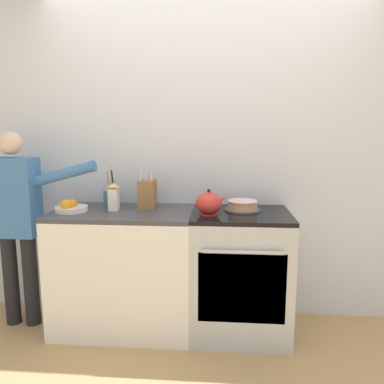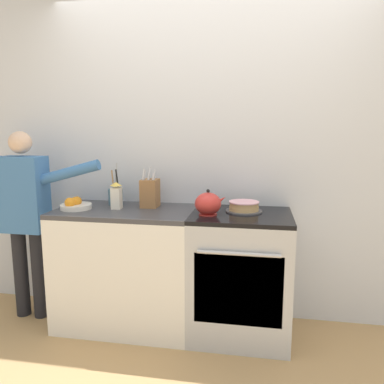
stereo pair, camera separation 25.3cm
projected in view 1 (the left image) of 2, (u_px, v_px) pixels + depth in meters
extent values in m
plane|color=tan|center=(203.00, 351.00, 2.57)|extent=(16.00, 16.00, 0.00)
cube|color=silver|center=(207.00, 156.00, 2.96)|extent=(8.00, 0.04, 2.60)
cube|color=white|center=(125.00, 272.00, 2.84)|extent=(1.03, 0.59, 0.88)
cube|color=#3D3D42|center=(123.00, 213.00, 2.76)|extent=(1.03, 0.59, 0.03)
cube|color=#B7BABF|center=(240.00, 275.00, 2.77)|extent=(0.71, 0.59, 0.89)
cube|color=black|center=(242.00, 288.00, 2.48)|extent=(0.58, 0.01, 0.49)
cylinder|color=#B7BABF|center=(243.00, 252.00, 2.41)|extent=(0.53, 0.02, 0.02)
cube|color=black|center=(241.00, 214.00, 2.70)|extent=(0.71, 0.59, 0.03)
cylinder|color=#4C4C51|center=(242.00, 210.00, 2.76)|extent=(0.27, 0.27, 0.01)
cylinder|color=tan|center=(243.00, 207.00, 2.75)|extent=(0.21, 0.21, 0.03)
cylinder|color=tan|center=(243.00, 203.00, 2.75)|extent=(0.21, 0.21, 0.03)
cylinder|color=#EFB2C1|center=(243.00, 201.00, 2.75)|extent=(0.22, 0.22, 0.01)
cylinder|color=red|center=(209.00, 214.00, 2.63)|extent=(0.13, 0.13, 0.01)
ellipsoid|color=red|center=(209.00, 203.00, 2.62)|extent=(0.19, 0.19, 0.16)
cone|color=red|center=(221.00, 200.00, 2.61)|extent=(0.09, 0.04, 0.08)
sphere|color=black|center=(209.00, 191.00, 2.61)|extent=(0.02, 0.02, 0.02)
cube|color=olive|center=(147.00, 194.00, 2.84)|extent=(0.12, 0.15, 0.21)
cylinder|color=#B2B2B7|center=(141.00, 175.00, 2.78)|extent=(0.01, 0.04, 0.09)
cylinder|color=#B2B2B7|center=(146.00, 177.00, 2.78)|extent=(0.01, 0.03, 0.06)
cylinder|color=#B2B2B7|center=(151.00, 177.00, 2.78)|extent=(0.01, 0.03, 0.06)
cylinder|color=#B2B2B7|center=(142.00, 175.00, 2.81)|extent=(0.01, 0.04, 0.07)
cylinder|color=#B2B2B7|center=(147.00, 174.00, 2.81)|extent=(0.01, 0.04, 0.10)
cylinder|color=#B2B2B7|center=(152.00, 175.00, 2.81)|extent=(0.01, 0.04, 0.08)
cylinder|color=#477084|center=(111.00, 198.00, 2.91)|extent=(0.11, 0.11, 0.13)
cylinder|color=black|center=(113.00, 185.00, 2.88)|extent=(0.02, 0.05, 0.24)
cylinder|color=#A37A51|center=(109.00, 186.00, 2.87)|extent=(0.03, 0.02, 0.23)
cylinder|color=#B7BABF|center=(111.00, 182.00, 2.91)|extent=(0.03, 0.02, 0.29)
cylinder|color=silver|center=(72.00, 209.00, 2.73)|extent=(0.23, 0.23, 0.04)
sphere|color=orange|center=(71.00, 204.00, 2.73)|extent=(0.07, 0.07, 0.07)
sphere|color=orange|center=(70.00, 204.00, 2.72)|extent=(0.07, 0.07, 0.07)
sphere|color=orange|center=(72.00, 203.00, 2.74)|extent=(0.07, 0.07, 0.07)
sphere|color=orange|center=(66.00, 205.00, 2.67)|extent=(0.08, 0.08, 0.08)
cube|color=white|center=(114.00, 200.00, 2.75)|extent=(0.07, 0.07, 0.16)
pyramid|color=#E0BC4C|center=(113.00, 185.00, 2.73)|extent=(0.07, 0.07, 0.03)
cylinder|color=black|center=(11.00, 280.00, 2.90)|extent=(0.11, 0.11, 0.71)
cylinder|color=black|center=(31.00, 280.00, 2.89)|extent=(0.11, 0.11, 0.71)
cube|color=#3D70AD|center=(14.00, 197.00, 2.79)|extent=(0.34, 0.20, 0.59)
cylinder|color=#3D70AD|center=(63.00, 174.00, 2.73)|extent=(0.51, 0.08, 0.21)
sphere|color=beige|center=(10.00, 143.00, 2.72)|extent=(0.17, 0.17, 0.17)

